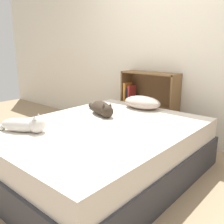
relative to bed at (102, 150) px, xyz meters
The scene contains 7 objects.
ground_plane 0.25m from the bed, ahead, with size 8.00×8.00×0.00m, color #997F60.
wall_back 1.70m from the bed, 90.00° to the left, with size 8.00×0.06×2.50m.
bed is the anchor object (origin of this frame).
pillow 0.87m from the bed, 96.34° to the left, with size 0.46×0.31×0.15m.
cat_light 0.75m from the bed, 123.13° to the right, with size 0.50×0.34×0.16m.
cat_dark 0.50m from the bed, 133.18° to the left, with size 0.52×0.31×0.15m.
bookshelf 1.29m from the bed, 102.91° to the left, with size 0.79×0.26×0.89m.
Camera 1 is at (1.55, -1.62, 1.23)m, focal length 40.00 mm.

